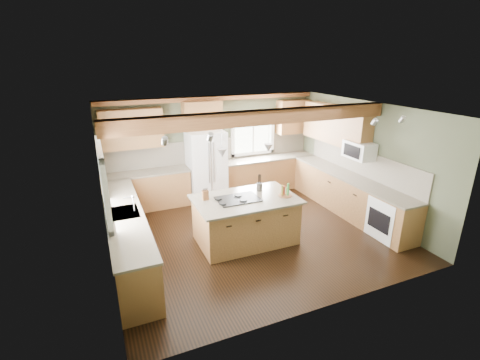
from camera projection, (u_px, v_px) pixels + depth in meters
name	position (u px, v px, depth m)	size (l,w,h in m)	color
floor	(252.00, 233.00, 7.33)	(5.60, 5.60, 0.00)	black
ceiling	(254.00, 109.00, 6.46)	(5.60, 5.60, 0.00)	silver
wall_back	(212.00, 146.00, 9.06)	(5.60, 5.60, 0.00)	#484D36
wall_left	(103.00, 196.00, 5.86)	(5.00, 5.00, 0.00)	#484D36
wall_right	(364.00, 159.00, 7.93)	(5.00, 5.00, 0.00)	#484D36
ceiling_beam	(259.00, 117.00, 6.31)	(5.55, 0.26, 0.26)	#5E301A
soffit_trim	(212.00, 98.00, 8.55)	(5.55, 0.20, 0.10)	#5E301A
backsplash_back	(213.00, 150.00, 9.07)	(5.58, 0.03, 0.58)	brown
backsplash_right	(361.00, 162.00, 8.00)	(0.03, 3.70, 0.58)	brown
base_cab_back_left	(147.00, 191.00, 8.42)	(2.02, 0.60, 0.88)	brown
counter_back_left	(146.00, 173.00, 8.27)	(2.06, 0.64, 0.04)	#433C31
base_cab_back_right	(268.00, 174.00, 9.64)	(2.62, 0.60, 0.88)	brown
counter_back_right	(268.00, 158.00, 9.48)	(2.66, 0.64, 0.04)	#433C31
base_cab_left	(127.00, 236.00, 6.30)	(0.60, 3.70, 0.88)	brown
counter_left	(124.00, 213.00, 6.14)	(0.64, 3.74, 0.04)	#433C31
base_cab_right	(348.00, 195.00, 8.15)	(0.60, 3.70, 0.88)	brown
counter_right	(350.00, 177.00, 8.00)	(0.64, 3.74, 0.04)	#433C31
upper_cab_back_left	(132.00, 129.00, 7.95)	(1.40, 0.35, 0.90)	brown
upper_cab_over_fridge	(202.00, 115.00, 8.51)	(0.96, 0.35, 0.70)	brown
upper_cab_right	(335.00, 125.00, 8.43)	(0.35, 2.20, 0.90)	brown
upper_cab_back_corner	(293.00, 117.00, 9.54)	(0.90, 0.35, 0.90)	brown
window_left	(102.00, 181.00, 5.82)	(0.04, 1.60, 1.05)	white
window_back	(253.00, 133.00, 9.38)	(1.10, 0.04, 1.00)	white
sink	(124.00, 213.00, 6.14)	(0.50, 0.65, 0.03)	#262628
faucet	(134.00, 204.00, 6.16)	(0.02, 0.02, 0.28)	#B2B2B7
dishwasher	(137.00, 276.00, 5.18)	(0.60, 0.60, 0.84)	white
oven	(390.00, 218.00, 7.03)	(0.60, 0.72, 0.84)	white
microwave	(359.00, 150.00, 7.72)	(0.40, 0.70, 0.38)	white
pendant_left	(222.00, 153.00, 6.25)	(0.18, 0.18, 0.16)	#B2B2B7
pendant_right	(268.00, 148.00, 6.59)	(0.18, 0.18, 0.16)	#B2B2B7
refrigerator	(206.00, 166.00, 8.75)	(0.90, 0.74, 1.80)	white
island	(245.00, 221.00, 6.90)	(1.87, 1.14, 0.88)	#8E5E33
island_top	(246.00, 199.00, 6.75)	(1.99, 1.27, 0.04)	#433C31
cooktop	(238.00, 199.00, 6.68)	(0.81, 0.54, 0.02)	black
knife_block	(205.00, 195.00, 6.64)	(0.11, 0.09, 0.19)	brown
utensil_crock	(259.00, 187.00, 7.10)	(0.12, 0.12, 0.16)	#49423A
bottle_tray	(285.00, 190.00, 6.81)	(0.27, 0.27, 0.25)	brown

